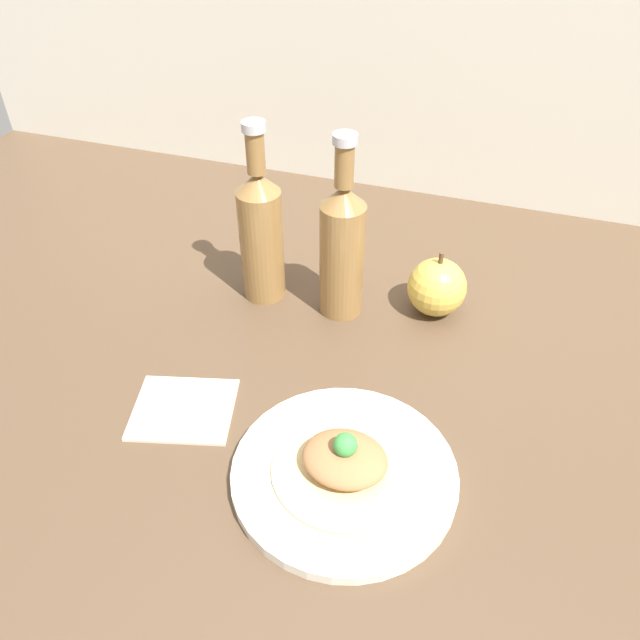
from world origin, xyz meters
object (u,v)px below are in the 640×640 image
object	(u,v)px
cider_bottle_left	(261,232)
cider_bottle_right	(342,247)
plated_food	(345,461)
plate	(344,473)
apple	(437,287)

from	to	relation	value
cider_bottle_left	cider_bottle_right	distance (cm)	11.87
plated_food	cider_bottle_right	size ratio (longest dim) A/B	0.60
plate	cider_bottle_left	bearing A→B (deg)	126.47
plated_food	cider_bottle_right	xyz separation A→B (cm)	(-9.07, 28.33, 7.69)
plate	plated_food	distance (cm)	2.01
apple	cider_bottle_right	bearing A→B (deg)	-163.63
plated_food	apple	distance (cm)	32.40
plate	cider_bottle_right	bearing A→B (deg)	107.75
cider_bottle_left	plated_food	bearing A→B (deg)	-53.53
cider_bottle_right	plated_food	bearing A→B (deg)	-72.25
plate	cider_bottle_left	distance (cm)	36.54
cider_bottle_left	apple	size ratio (longest dim) A/B	2.66
plate	plated_food	xyz separation A→B (cm)	(0.00, 0.00, 2.01)
cider_bottle_right	apple	world-z (taller)	cider_bottle_right
plated_food	apple	world-z (taller)	apple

